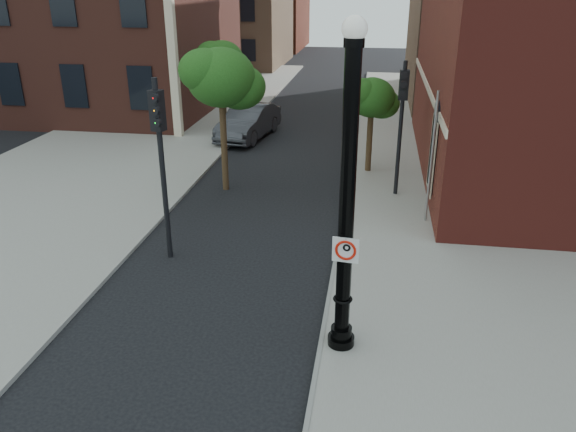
% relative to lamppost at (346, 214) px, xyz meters
% --- Properties ---
extents(ground, '(120.00, 120.00, 0.00)m').
position_rel_lamppost_xyz_m(ground, '(-2.49, -0.39, -3.23)').
color(ground, black).
rests_on(ground, ground).
extents(sidewalk_right, '(8.00, 60.00, 0.12)m').
position_rel_lamppost_xyz_m(sidewalk_right, '(3.51, 9.61, -3.17)').
color(sidewalk_right, gray).
rests_on(sidewalk_right, ground).
extents(sidewalk_left, '(10.00, 50.00, 0.12)m').
position_rel_lamppost_xyz_m(sidewalk_left, '(-11.49, 17.61, -3.17)').
color(sidewalk_left, gray).
rests_on(sidewalk_left, ground).
extents(curb_edge, '(0.10, 60.00, 0.14)m').
position_rel_lamppost_xyz_m(curb_edge, '(-0.44, 9.61, -3.16)').
color(curb_edge, gray).
rests_on(curb_edge, ground).
extents(bg_building_red, '(12.00, 12.00, 10.00)m').
position_rel_lamppost_xyz_m(bg_building_red, '(-14.49, 57.61, 1.77)').
color(bg_building_red, maroon).
rests_on(bg_building_red, ground).
extents(lamppost, '(0.59, 0.59, 7.00)m').
position_rel_lamppost_xyz_m(lamppost, '(0.00, 0.00, 0.00)').
color(lamppost, black).
rests_on(lamppost, ground).
extents(no_parking_sign, '(0.55, 0.11, 0.55)m').
position_rel_lamppost_xyz_m(no_parking_sign, '(0.02, -0.18, -0.71)').
color(no_parking_sign, white).
rests_on(no_parking_sign, ground).
extents(parked_car, '(2.58, 5.34, 1.69)m').
position_rel_lamppost_xyz_m(parked_car, '(-5.94, 17.17, -2.39)').
color(parked_car, '#313237').
rests_on(parked_car, ground).
extents(traffic_signal_left, '(0.39, 0.45, 5.21)m').
position_rel_lamppost_xyz_m(traffic_signal_left, '(-5.28, 3.67, 0.28)').
color(traffic_signal_left, black).
rests_on(traffic_signal_left, ground).
extents(traffic_signal_right, '(0.33, 0.42, 4.99)m').
position_rel_lamppost_xyz_m(traffic_signal_right, '(1.36, 9.75, 0.13)').
color(traffic_signal_right, black).
rests_on(traffic_signal_right, ground).
extents(utility_pole, '(0.09, 0.09, 4.42)m').
position_rel_lamppost_xyz_m(utility_pole, '(2.31, 7.35, -1.02)').
color(utility_pole, '#999999').
rests_on(utility_pole, ground).
extents(street_tree_a, '(2.97, 2.68, 5.35)m').
position_rel_lamppost_xyz_m(street_tree_a, '(-5.11, 9.60, 0.99)').
color(street_tree_a, '#382616').
rests_on(street_tree_a, ground).
extents(street_tree_b, '(2.61, 2.36, 4.70)m').
position_rel_lamppost_xyz_m(street_tree_b, '(-7.49, 18.41, 0.47)').
color(street_tree_b, '#382616').
rests_on(street_tree_b, ground).
extents(street_tree_c, '(2.21, 1.99, 3.97)m').
position_rel_lamppost_xyz_m(street_tree_c, '(0.29, 12.44, -0.11)').
color(street_tree_c, '#382616').
rests_on(street_tree_c, ground).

